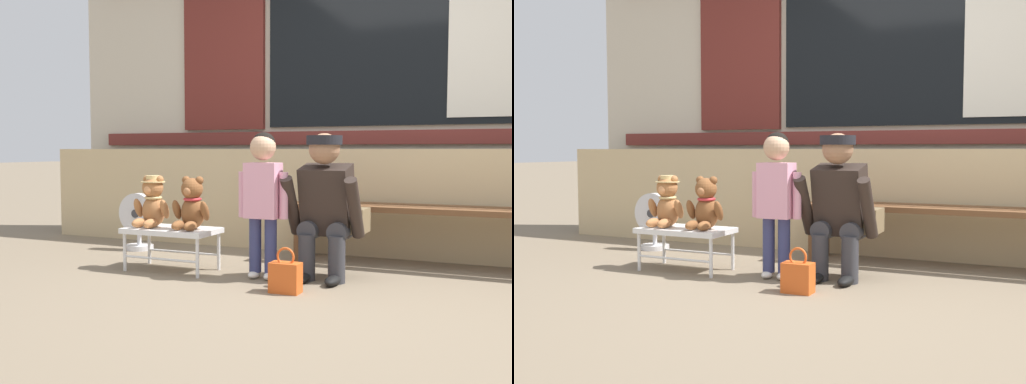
# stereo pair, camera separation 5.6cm
# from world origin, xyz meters

# --- Properties ---
(ground_plane) EXTENTS (60.00, 60.00, 0.00)m
(ground_plane) POSITION_xyz_m (0.00, 0.00, 0.00)
(ground_plane) COLOR #756651
(brick_low_wall) EXTENTS (6.47, 0.25, 0.85)m
(brick_low_wall) POSITION_xyz_m (0.00, 1.43, 0.42)
(brick_low_wall) COLOR tan
(brick_low_wall) RESTS_ON ground
(shop_facade) EXTENTS (6.60, 0.26, 3.30)m
(shop_facade) POSITION_xyz_m (0.00, 1.94, 1.66)
(shop_facade) COLOR beige
(shop_facade) RESTS_ON ground
(wooden_bench_long) EXTENTS (2.10, 0.40, 0.44)m
(wooden_bench_long) POSITION_xyz_m (0.38, 1.06, 0.37)
(wooden_bench_long) COLOR brown
(wooden_bench_long) RESTS_ON ground
(small_display_bench) EXTENTS (0.64, 0.36, 0.30)m
(small_display_bench) POSITION_xyz_m (-1.27, 0.22, 0.27)
(small_display_bench) COLOR silver
(small_display_bench) RESTS_ON ground
(teddy_bear_with_hat) EXTENTS (0.28, 0.27, 0.36)m
(teddy_bear_with_hat) POSITION_xyz_m (-1.43, 0.22, 0.47)
(teddy_bear_with_hat) COLOR #A86B3D
(teddy_bear_with_hat) RESTS_ON small_display_bench
(teddy_bear_plain) EXTENTS (0.28, 0.26, 0.36)m
(teddy_bear_plain) POSITION_xyz_m (-1.11, 0.22, 0.46)
(teddy_bear_plain) COLOR brown
(teddy_bear_plain) RESTS_ON small_display_bench
(child_standing) EXTENTS (0.35, 0.18, 0.96)m
(child_standing) POSITION_xyz_m (-0.58, 0.24, 0.59)
(child_standing) COLOR navy
(child_standing) RESTS_ON ground
(adult_crouching) EXTENTS (0.50, 0.49, 0.95)m
(adult_crouching) POSITION_xyz_m (-0.19, 0.39, 0.48)
(adult_crouching) COLOR #333338
(adult_crouching) RESTS_ON ground
(handbag_on_ground) EXTENTS (0.18, 0.11, 0.27)m
(handbag_on_ground) POSITION_xyz_m (-0.30, -0.07, 0.10)
(handbag_on_ground) COLOR #DB561E
(handbag_on_ground) RESTS_ON ground
(floor_fan) EXTENTS (0.34, 0.24, 0.48)m
(floor_fan) POSITION_xyz_m (-2.00, 0.85, 0.24)
(floor_fan) COLOR silver
(floor_fan) RESTS_ON ground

